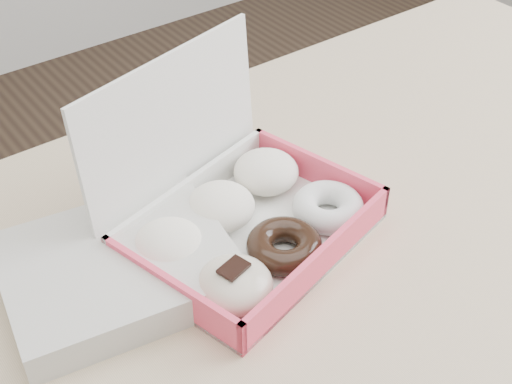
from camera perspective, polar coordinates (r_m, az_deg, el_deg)
table at (r=1.00m, az=10.96°, el=-4.18°), size 1.20×0.80×0.75m
donut_box at (r=0.86m, az=-1.37°, el=-1.95°), size 0.33×0.30×0.21m
newspapers at (r=0.83m, az=-10.99°, el=-5.99°), size 0.28×0.24×0.04m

